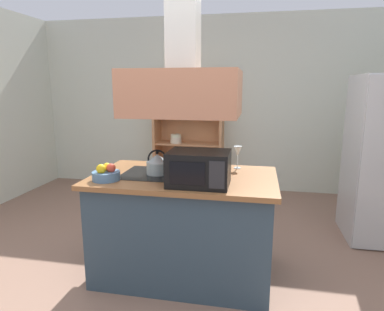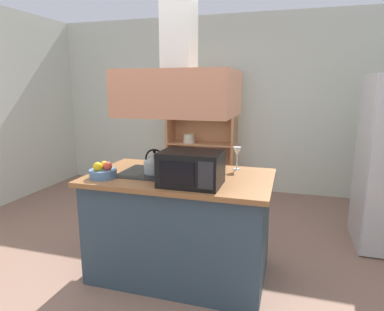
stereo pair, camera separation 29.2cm
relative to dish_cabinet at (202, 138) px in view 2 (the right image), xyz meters
name	(u,v)px [view 2 (the right image)]	position (x,y,z in m)	size (l,w,h in m)	color
ground_plane	(170,292)	(0.47, -2.78, -0.83)	(7.80, 7.80, 0.00)	#856352
wall_back	(235,105)	(0.47, 0.22, 0.52)	(6.00, 0.12, 2.70)	silver
kitchen_island	(181,225)	(0.47, -2.47, -0.38)	(1.54, 0.93, 0.90)	#304351
range_hood	(179,77)	(0.47, -2.47, 0.88)	(0.90, 0.70, 1.30)	#B87655
dish_cabinet	(202,138)	(0.00, 0.00, 0.00)	(1.08, 0.40, 1.88)	tan
kettle	(155,163)	(0.24, -2.47, 0.16)	(0.19, 0.19, 0.21)	#AEBFBC
cutting_board	(201,168)	(0.58, -2.21, 0.08)	(0.34, 0.24, 0.02)	white
microwave	(191,168)	(0.64, -2.72, 0.20)	(0.46, 0.35, 0.26)	black
wine_glass_on_counter	(237,153)	(0.89, -2.13, 0.22)	(0.08, 0.08, 0.21)	silver
fruit_bowl	(103,172)	(-0.11, -2.73, 0.12)	(0.22, 0.22, 0.14)	#4C7299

